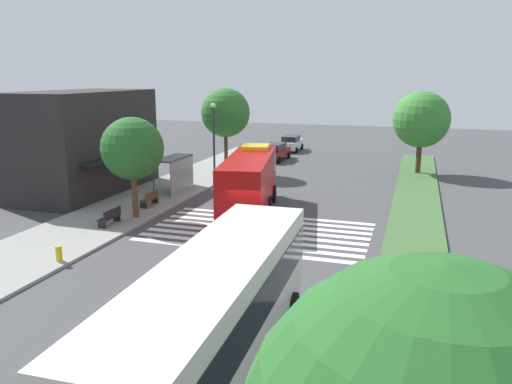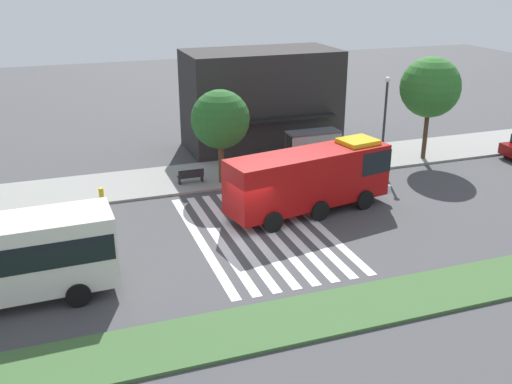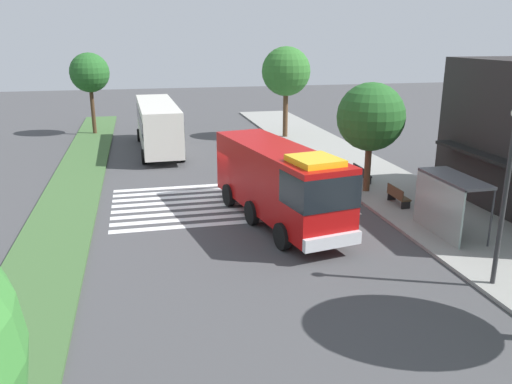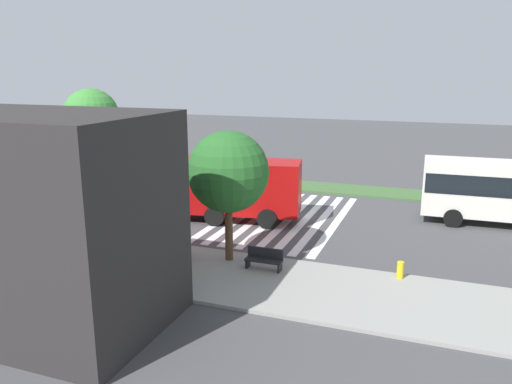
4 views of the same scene
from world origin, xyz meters
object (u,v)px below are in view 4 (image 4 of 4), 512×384
at_px(fire_truck, 211,185).
at_px(median_tree_west, 92,117).
at_px(bus_stop_shelter, 98,211).
at_px(fire_hydrant, 400,270).
at_px(street_lamp, 33,165).
at_px(bench_near_shelter, 173,247).
at_px(bench_west_of_shelter, 264,259).
at_px(sidewalk_tree_west, 228,172).

relative_size(fire_truck, median_tree_west, 1.46).
height_order(bus_stop_shelter, fire_hydrant, bus_stop_shelter).
relative_size(fire_truck, street_lamp, 1.66).
distance_m(bus_stop_shelter, bench_near_shelter, 4.20).
relative_size(fire_truck, bench_near_shelter, 6.17).
bearing_deg(bench_west_of_shelter, bench_near_shelter, 0.00).
distance_m(street_lamp, fire_hydrant, 18.73).
bearing_deg(sidewalk_tree_west, fire_truck, -58.31).
distance_m(bench_west_of_shelter, sidewalk_tree_west, 4.02).
xyz_separation_m(fire_truck, fire_hydrant, (-10.94, 5.30, -1.54)).
bearing_deg(sidewalk_tree_west, bench_west_of_shelter, 164.78).
xyz_separation_m(bench_near_shelter, fire_hydrant, (-9.92, -1.00, -0.10)).
height_order(bus_stop_shelter, bench_west_of_shelter, bus_stop_shelter).
relative_size(street_lamp, fire_hydrant, 8.51).
height_order(bench_near_shelter, street_lamp, street_lamp).
bearing_deg(bus_stop_shelter, street_lamp, -11.26).
bearing_deg(bench_west_of_shelter, median_tree_west, -37.30).
height_order(bus_stop_shelter, sidewalk_tree_west, sidewalk_tree_west).
bearing_deg(fire_truck, bench_west_of_shelter, 119.95).
distance_m(fire_truck, sidewalk_tree_west, 7.13).
bearing_deg(bench_west_of_shelter, fire_truck, -49.29).
distance_m(bench_near_shelter, median_tree_west, 23.46).
distance_m(fire_truck, median_tree_west, 18.59).
bearing_deg(fire_hydrant, sidewalk_tree_west, 3.89).
height_order(street_lamp, fire_hydrant, street_lamp).
height_order(bench_near_shelter, bench_west_of_shelter, same).
xyz_separation_m(bus_stop_shelter, sidewalk_tree_west, (-6.56, -0.51, 2.24)).
distance_m(bench_near_shelter, fire_hydrant, 9.97).
height_order(fire_truck, street_lamp, street_lamp).
distance_m(fire_truck, fire_hydrant, 12.25).
height_order(bus_stop_shelter, street_lamp, street_lamp).
height_order(bus_stop_shelter, median_tree_west, median_tree_west).
distance_m(bench_near_shelter, bench_west_of_shelter, 4.40).
height_order(fire_truck, sidewalk_tree_west, sidewalk_tree_west).
bearing_deg(bus_stop_shelter, median_tree_west, -51.74).
bearing_deg(sidewalk_tree_west, bus_stop_shelter, 4.40).
distance_m(street_lamp, median_tree_west, 17.20).
bearing_deg(bench_near_shelter, median_tree_west, -43.92).
distance_m(bus_stop_shelter, median_tree_west, 20.61).
xyz_separation_m(bus_stop_shelter, median_tree_west, (12.65, -16.04, 2.70)).
xyz_separation_m(street_lamp, fire_hydrant, (-18.46, -0.10, -3.18)).
bearing_deg(median_tree_west, fire_hydrant, 150.49).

